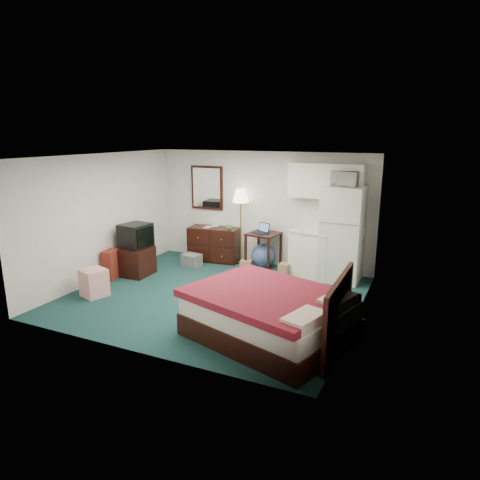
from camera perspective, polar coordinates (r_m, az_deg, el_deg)
The scene contains 25 objects.
floor at distance 7.85m, azimuth -3.45°, elevation -7.45°, with size 5.00×4.50×0.01m, color black.
ceiling at distance 7.32m, azimuth -3.74°, elevation 11.08°, with size 5.00×4.50×0.01m, color silver.
walls at distance 7.49m, azimuth -3.59°, elevation 1.48°, with size 5.01×4.51×2.50m.
mirror at distance 9.98m, azimuth -4.41°, elevation 6.97°, with size 0.80×0.06×1.00m, color white, non-canonical shape.
upper_cabinets at distance 8.79m, azimuth 11.39°, elevation 7.74°, with size 1.50×0.35×0.70m, color white, non-canonical shape.
headboard at distance 5.92m, azimuth 12.98°, elevation -9.51°, with size 0.06×1.56×1.00m, color black, non-canonical shape.
dresser at distance 9.87m, azimuth -3.45°, elevation -0.54°, with size 1.15×0.52×0.78m, color black, non-canonical shape.
floor_lamp at distance 9.52m, azimuth 0.09°, elevation 1.75°, with size 0.37×0.37×1.69m, color #B79B41, non-canonical shape.
desk at distance 9.32m, azimuth 3.12°, elevation -1.41°, with size 0.62×0.62×0.79m, color black, non-canonical shape.
exercise_ball at distance 9.38m, azimuth 3.07°, elevation -2.13°, with size 0.52×0.52×0.52m, color #36507D.
kitchen_counter at distance 8.94m, azimuth 9.83°, elevation -1.79°, with size 0.85×0.65×0.93m, color white, non-canonical shape.
fridge at distance 8.68m, azimuth 13.48°, elevation 0.81°, with size 0.78×0.78×1.89m, color silver, non-canonical shape.
bed at distance 6.24m, azimuth 3.93°, elevation -9.95°, with size 2.14×1.67×0.68m, color maroon, non-canonical shape.
tv_stand at distance 9.15m, azimuth -13.66°, elevation -2.77°, with size 0.58×0.63×0.58m, color black, non-canonical shape.
suitcase at distance 9.04m, azimuth -16.84°, elevation -3.15°, with size 0.23×0.36×0.59m, color maroon, non-canonical shape.
retail_box at distance 8.20m, azimuth -18.88°, elevation -5.41°, with size 0.40×0.40×0.50m, color white, non-canonical shape.
file_bin at distance 9.54m, azimuth -6.47°, elevation -2.70°, with size 0.40×0.30×0.28m, color slate, non-canonical shape.
cardboard_box_a at distance 9.28m, azimuth 0.81°, elevation -3.34°, with size 0.24×0.20×0.20m, color olive, non-canonical shape.
cardboard_box_b at distance 8.97m, azimuth 5.95°, elevation -3.88°, with size 0.21×0.25×0.25m, color olive, non-canonical shape.
laptop at distance 9.17m, azimuth 2.74°, elevation 1.55°, with size 0.31×0.25×0.21m, color black, non-canonical shape.
crt_tv at distance 9.05m, azimuth -13.75°, elevation 0.57°, with size 0.53×0.58×0.49m, color black, non-canonical shape.
microwave at distance 8.53m, azimuth 13.93°, elevation 8.19°, with size 0.51×0.28×0.35m, color silver.
book_a at distance 9.81m, azimuth -4.65°, elevation 2.36°, with size 0.17×0.02×0.23m, color olive.
book_b at distance 9.90m, azimuth -3.77°, elevation 2.48°, with size 0.17×0.02×0.22m, color olive.
mug at distance 9.56m, azimuth -1.48°, elevation 1.78°, with size 0.12×0.10×0.12m, color #4B903D.
Camera 1 is at (3.48, -6.42, 2.89)m, focal length 32.00 mm.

